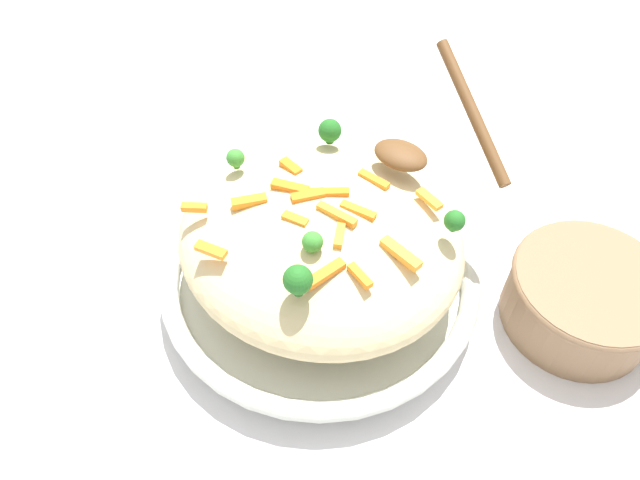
# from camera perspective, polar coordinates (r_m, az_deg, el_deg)

# --- Properties ---
(ground_plane) EXTENTS (2.40, 2.40, 0.00)m
(ground_plane) POSITION_cam_1_polar(r_m,az_deg,el_deg) (0.65, 0.00, -4.69)
(ground_plane) COLOR silver
(serving_bowl) EXTENTS (0.34, 0.34, 0.04)m
(serving_bowl) POSITION_cam_1_polar(r_m,az_deg,el_deg) (0.63, 0.00, -3.41)
(serving_bowl) COLOR silver
(serving_bowl) RESTS_ON ground_plane
(pasta_mound) EXTENTS (0.29, 0.27, 0.10)m
(pasta_mound) POSITION_cam_1_polar(r_m,az_deg,el_deg) (0.58, 0.00, 0.33)
(pasta_mound) COLOR beige
(pasta_mound) RESTS_ON serving_bowl
(carrot_piece_0) EXTENTS (0.02, 0.04, 0.01)m
(carrot_piece_0) POSITION_cam_1_polar(r_m,az_deg,el_deg) (0.49, 0.52, -3.33)
(carrot_piece_0) COLOR orange
(carrot_piece_0) RESTS_ON pasta_mound
(carrot_piece_1) EXTENTS (0.04, 0.02, 0.01)m
(carrot_piece_1) POSITION_cam_1_polar(r_m,az_deg,el_deg) (0.51, 7.98, -1.32)
(carrot_piece_1) COLOR orange
(carrot_piece_1) RESTS_ON pasta_mound
(carrot_piece_2) EXTENTS (0.04, 0.02, 0.01)m
(carrot_piece_2) POSITION_cam_1_polar(r_m,az_deg,el_deg) (0.56, -3.00, 5.19)
(carrot_piece_2) COLOR orange
(carrot_piece_2) RESTS_ON pasta_mound
(carrot_piece_3) EXTENTS (0.03, 0.01, 0.01)m
(carrot_piece_3) POSITION_cam_1_polar(r_m,az_deg,el_deg) (0.53, -2.47, 2.04)
(carrot_piece_3) COLOR orange
(carrot_piece_3) RESTS_ON pasta_mound
(carrot_piece_4) EXTENTS (0.03, 0.02, 0.01)m
(carrot_piece_4) POSITION_cam_1_polar(r_m,az_deg,el_deg) (0.49, 3.98, -3.54)
(carrot_piece_4) COLOR orange
(carrot_piece_4) RESTS_ON pasta_mound
(carrot_piece_5) EXTENTS (0.03, 0.01, 0.01)m
(carrot_piece_5) POSITION_cam_1_polar(r_m,az_deg,el_deg) (0.57, 5.34, 5.91)
(carrot_piece_5) COLOR orange
(carrot_piece_5) RESTS_ON pasta_mound
(carrot_piece_6) EXTENTS (0.04, 0.01, 0.01)m
(carrot_piece_6) POSITION_cam_1_polar(r_m,az_deg,el_deg) (0.53, 1.67, 2.54)
(carrot_piece_6) COLOR orange
(carrot_piece_6) RESTS_ON pasta_mound
(carrot_piece_7) EXTENTS (0.03, 0.02, 0.01)m
(carrot_piece_7) POSITION_cam_1_polar(r_m,az_deg,el_deg) (0.56, 10.74, 4.00)
(carrot_piece_7) COLOR orange
(carrot_piece_7) RESTS_ON pasta_mound
(carrot_piece_8) EXTENTS (0.04, 0.03, 0.01)m
(carrot_piece_8) POSITION_cam_1_polar(r_m,az_deg,el_deg) (0.55, 1.11, 4.53)
(carrot_piece_8) COLOR orange
(carrot_piece_8) RESTS_ON pasta_mound
(carrot_piece_9) EXTENTS (0.02, 0.02, 0.01)m
(carrot_piece_9) POSITION_cam_1_polar(r_m,az_deg,el_deg) (0.56, -12.32, 3.15)
(carrot_piece_9) COLOR orange
(carrot_piece_9) RESTS_ON pasta_mound
(carrot_piece_10) EXTENTS (0.03, 0.03, 0.01)m
(carrot_piece_10) POSITION_cam_1_polar(r_m,az_deg,el_deg) (0.55, -7.00, 3.80)
(carrot_piece_10) COLOR orange
(carrot_piece_10) RESTS_ON pasta_mound
(carrot_piece_11) EXTENTS (0.03, 0.02, 0.01)m
(carrot_piece_11) POSITION_cam_1_polar(r_m,az_deg,el_deg) (0.58, -2.90, 7.18)
(carrot_piece_11) COLOR orange
(carrot_piece_11) RESTS_ON pasta_mound
(carrot_piece_12) EXTENTS (0.02, 0.03, 0.01)m
(carrot_piece_12) POSITION_cam_1_polar(r_m,az_deg,el_deg) (0.52, 1.93, 0.41)
(carrot_piece_12) COLOR orange
(carrot_piece_12) RESTS_ON pasta_mound
(carrot_piece_13) EXTENTS (0.03, 0.01, 0.01)m
(carrot_piece_13) POSITION_cam_1_polar(r_m,az_deg,el_deg) (0.52, -10.74, -0.98)
(carrot_piece_13) COLOR orange
(carrot_piece_13) RESTS_ON pasta_mound
(carrot_piece_14) EXTENTS (0.03, 0.03, 0.01)m
(carrot_piece_14) POSITION_cam_1_polar(r_m,az_deg,el_deg) (0.55, -1.30, 4.30)
(carrot_piece_14) COLOR orange
(carrot_piece_14) RESTS_ON pasta_mound
(carrot_piece_15) EXTENTS (0.04, 0.01, 0.01)m
(carrot_piece_15) POSITION_cam_1_polar(r_m,az_deg,el_deg) (0.54, 3.78, 2.90)
(carrot_piece_15) COLOR orange
(carrot_piece_15) RESTS_ON pasta_mound
(broccoli_floret_0) EXTENTS (0.02, 0.02, 0.02)m
(broccoli_floret_0) POSITION_cam_1_polar(r_m,az_deg,el_deg) (0.59, -8.12, 8.20)
(broccoli_floret_0) COLOR #377928
(broccoli_floret_0) RESTS_ON pasta_mound
(broccoli_floret_1) EXTENTS (0.02, 0.02, 0.03)m
(broccoli_floret_1) POSITION_cam_1_polar(r_m,az_deg,el_deg) (0.61, 0.98, 10.73)
(broccoli_floret_1) COLOR #205B1C
(broccoli_floret_1) RESTS_ON pasta_mound
(broccoli_floret_2) EXTENTS (0.03, 0.03, 0.03)m
(broccoli_floret_2) POSITION_cam_1_polar(r_m,az_deg,el_deg) (0.47, -2.19, -3.97)
(broccoli_floret_2) COLOR #205B1C
(broccoli_floret_2) RESTS_ON pasta_mound
(broccoli_floret_3) EXTENTS (0.02, 0.02, 0.02)m
(broccoli_floret_3) POSITION_cam_1_polar(r_m,az_deg,el_deg) (0.54, 13.15, 1.85)
(broccoli_floret_3) COLOR #205B1C
(broccoli_floret_3) RESTS_ON pasta_mound
(broccoli_floret_4) EXTENTS (0.02, 0.02, 0.02)m
(broccoli_floret_4) POSITION_cam_1_polar(r_m,az_deg,el_deg) (0.50, -0.75, -0.20)
(broccoli_floret_4) COLOR #377928
(broccoli_floret_4) RESTS_ON pasta_mound
(serving_spoon) EXTENTS (0.14, 0.13, 0.08)m
(serving_spoon) POSITION_cam_1_polar(r_m,az_deg,el_deg) (0.59, 10.50, 9.75)
(serving_spoon) COLOR brown
(serving_spoon) RESTS_ON pasta_mound
(companion_bowl) EXTENTS (0.16, 0.16, 0.07)m
(companion_bowl) POSITION_cam_1_polar(r_m,az_deg,el_deg) (0.65, 24.66, -5.09)
(companion_bowl) COLOR #8C6B4C
(companion_bowl) RESTS_ON ground_plane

